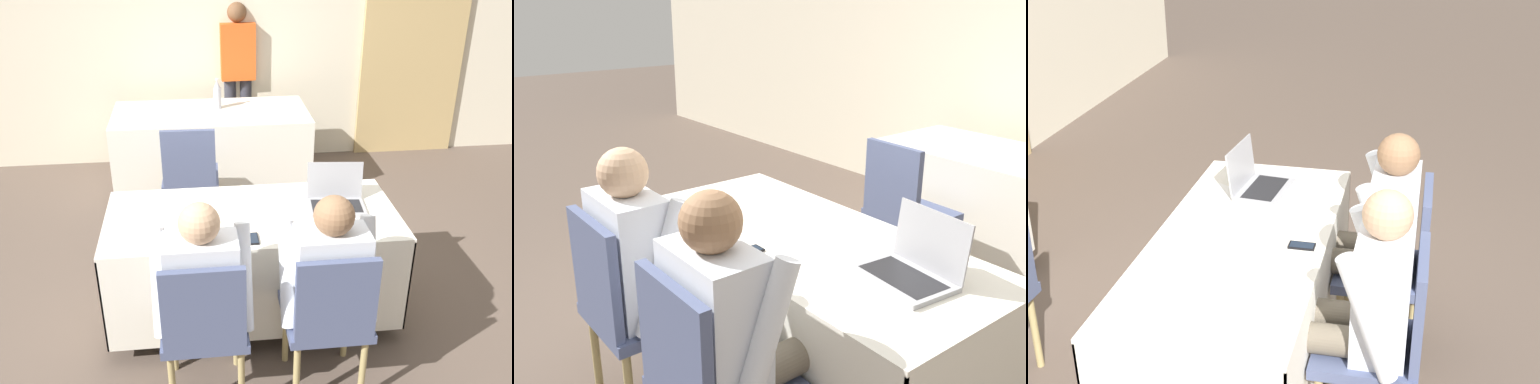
% 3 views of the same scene
% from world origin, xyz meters
% --- Properties ---
extents(ground_plane, '(24.00, 24.00, 0.00)m').
position_xyz_m(ground_plane, '(0.00, 0.00, 0.00)').
color(ground_plane, brown).
extents(conference_table_near, '(1.76, 0.80, 0.74)m').
position_xyz_m(conference_table_near, '(0.00, 0.00, 0.56)').
color(conference_table_near, white).
rests_on(conference_table_near, ground_plane).
extents(conference_table_far, '(1.76, 0.80, 0.74)m').
position_xyz_m(conference_table_far, '(-0.17, 1.94, 0.56)').
color(conference_table_far, white).
rests_on(conference_table_far, ground_plane).
extents(laptop, '(0.37, 0.30, 0.25)m').
position_xyz_m(laptop, '(0.52, 0.05, 0.79)').
color(laptop, '#99999E').
rests_on(laptop, conference_table_near).
extents(cell_phone, '(0.06, 0.12, 0.01)m').
position_xyz_m(cell_phone, '(-0.03, -0.29, 0.75)').
color(cell_phone, black).
rests_on(cell_phone, conference_table_near).
extents(paper_beside_laptop, '(0.32, 0.36, 0.00)m').
position_xyz_m(paper_beside_laptop, '(0.41, 0.20, 0.74)').
color(paper_beside_laptop, white).
rests_on(paper_beside_laptop, conference_table_near).
extents(paper_centre_table, '(0.21, 0.30, 0.00)m').
position_xyz_m(paper_centre_table, '(-0.59, -0.21, 0.74)').
color(paper_centre_table, white).
rests_on(paper_centre_table, conference_table_near).
extents(chair_near_left, '(0.44, 0.44, 0.93)m').
position_xyz_m(chair_near_left, '(-0.32, -0.70, 0.52)').
color(chair_near_left, tan).
rests_on(chair_near_left, ground_plane).
extents(chair_near_right, '(0.44, 0.44, 0.93)m').
position_xyz_m(chair_near_right, '(0.32, -0.70, 0.52)').
color(chair_near_right, tan).
rests_on(chair_near_right, ground_plane).
extents(chair_far_spare, '(0.45, 0.45, 0.93)m').
position_xyz_m(chair_far_spare, '(-0.37, 1.12, 0.52)').
color(chair_far_spare, tan).
rests_on(chair_far_spare, ground_plane).
extents(person_checkered_shirt, '(0.50, 0.52, 1.19)m').
position_xyz_m(person_checkered_shirt, '(-0.32, -0.60, 0.68)').
color(person_checkered_shirt, '#665B4C').
rests_on(person_checkered_shirt, ground_plane).
extents(person_white_shirt, '(0.50, 0.52, 1.19)m').
position_xyz_m(person_white_shirt, '(0.32, -0.60, 0.68)').
color(person_white_shirt, '#665B4C').
rests_on(person_white_shirt, ground_plane).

